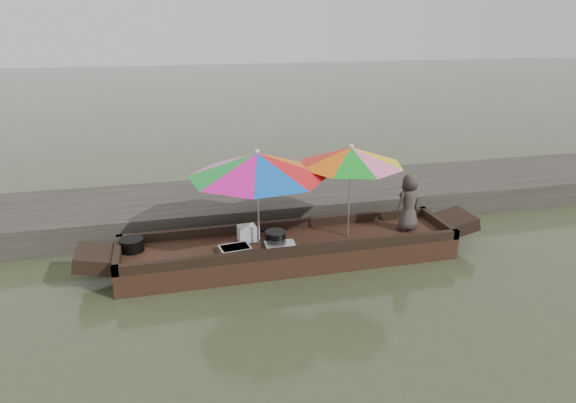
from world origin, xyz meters
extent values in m
plane|color=#424E2C|center=(0.00, 0.00, 0.00)|extent=(80.00, 80.00, 0.00)
cube|color=#2D2B26|center=(0.00, 2.20, 0.25)|extent=(22.00, 2.20, 0.50)
cube|color=#301E15|center=(0.00, 0.00, 0.17)|extent=(5.40, 1.20, 0.35)
cylinder|color=black|center=(-2.45, 0.25, 0.45)|extent=(0.37, 0.37, 0.19)
cube|color=silver|center=(-0.91, -0.19, 0.39)|extent=(0.50, 0.38, 0.09)
cube|color=silver|center=(-0.20, -0.19, 0.38)|extent=(0.49, 0.35, 0.06)
cylinder|color=black|center=(-0.21, 0.08, 0.42)|extent=(0.32, 0.32, 0.15)
cube|color=silver|center=(-0.66, 0.20, 0.48)|extent=(0.30, 0.24, 0.26)
imported|color=#3E3632|center=(2.06, 0.00, 0.84)|extent=(0.55, 0.44, 0.98)
camera|label=1|loc=(-1.87, -7.35, 3.73)|focal=32.00mm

